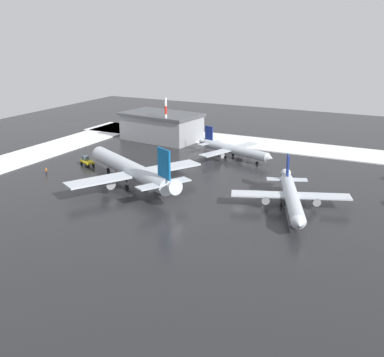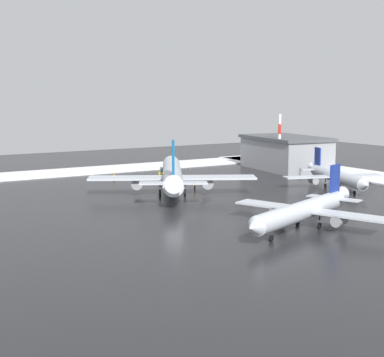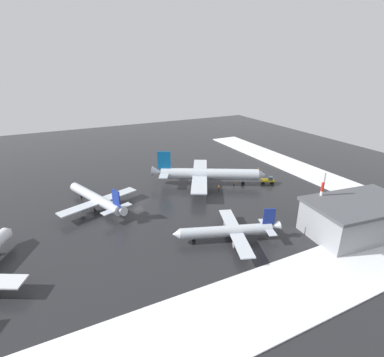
# 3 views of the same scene
# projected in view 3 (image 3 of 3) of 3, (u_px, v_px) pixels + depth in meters

# --- Properties ---
(ground_plane) EXTENTS (240.00, 240.00, 0.00)m
(ground_plane) POSITION_uv_depth(u_px,v_px,m) (138.00, 202.00, 92.03)
(ground_plane) COLOR #232326
(snow_bank_far) EXTENTS (152.00, 16.00, 0.30)m
(snow_bank_far) POSITION_uv_depth(u_px,v_px,m) (225.00, 318.00, 50.22)
(snow_bank_far) COLOR white
(snow_bank_far) RESTS_ON ground_plane
(snow_bank_right) EXTENTS (14.00, 116.00, 0.30)m
(snow_bank_right) POSITION_uv_depth(u_px,v_px,m) (301.00, 169.00, 119.55)
(snow_bank_right) COLOR white
(snow_bank_right) RESTS_ON ground_plane
(airplane_far_rear) EXTENTS (36.60, 31.24, 11.86)m
(airplane_far_rear) POSITION_uv_depth(u_px,v_px,m) (207.00, 174.00, 103.60)
(airplane_far_rear) COLOR silver
(airplane_far_rear) RESTS_ON ground_plane
(airplane_parked_portside) EXTENTS (25.59, 21.60, 7.84)m
(airplane_parked_portside) POSITION_uv_depth(u_px,v_px,m) (229.00, 231.00, 71.40)
(airplane_parked_portside) COLOR silver
(airplane_parked_portside) RESTS_ON ground_plane
(airplane_foreground_jet) EXTENTS (23.81, 28.16, 8.70)m
(airplane_foreground_jet) POSITION_uv_depth(u_px,v_px,m) (96.00, 198.00, 87.53)
(airplane_foreground_jet) COLOR silver
(airplane_foreground_jet) RESTS_ON ground_plane
(pushback_tug) EXTENTS (5.10, 4.08, 2.50)m
(pushback_tug) POSITION_uv_depth(u_px,v_px,m) (268.00, 180.00, 105.49)
(pushback_tug) COLOR gold
(pushback_tug) RESTS_ON ground_plane
(ground_crew_near_tug) EXTENTS (0.36, 0.36, 1.71)m
(ground_crew_near_tug) POSITION_uv_depth(u_px,v_px,m) (258.00, 170.00, 116.41)
(ground_crew_near_tug) COLOR black
(ground_crew_near_tug) RESTS_ON ground_plane
(ground_crew_mid_apron) EXTENTS (0.36, 0.36, 1.71)m
(ground_crew_mid_apron) POSITION_uv_depth(u_px,v_px,m) (234.00, 183.00, 103.68)
(ground_crew_mid_apron) COLOR black
(ground_crew_mid_apron) RESTS_ON ground_plane
(ground_crew_beside_wing) EXTENTS (0.36, 0.36, 1.71)m
(ground_crew_beside_wing) POSITION_uv_depth(u_px,v_px,m) (219.00, 187.00, 100.09)
(ground_crew_beside_wing) COLOR black
(ground_crew_beside_wing) RESTS_ON ground_plane
(antenna_mast) EXTENTS (0.70, 0.70, 14.93)m
(antenna_mast) POSITION_uv_depth(u_px,v_px,m) (320.00, 200.00, 75.87)
(antenna_mast) COLOR red
(antenna_mast) RESTS_ON ground_plane
(cargo_hangar) EXTENTS (26.66, 17.97, 8.80)m
(cargo_hangar) POSITION_uv_depth(u_px,v_px,m) (357.00, 218.00, 73.56)
(cargo_hangar) COLOR gray
(cargo_hangar) RESTS_ON ground_plane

